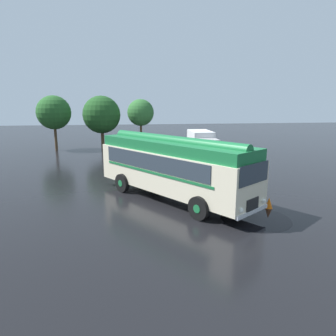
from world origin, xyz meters
name	(u,v)px	position (x,y,z in m)	size (l,w,h in m)	color
ground_plane	(187,198)	(0.00, 0.00, 0.00)	(120.00, 120.00, 0.00)	black
vintage_bus	(172,165)	(-0.85, 0.03, 1.89)	(7.79, 9.66, 3.49)	beige
car_near_left	(143,149)	(-1.65, 13.26, 0.85)	(2.18, 4.31, 1.66)	silver
car_mid_left	(168,148)	(0.76, 13.18, 0.85)	(2.14, 4.29, 1.66)	#4C5156
box_van	(202,143)	(4.08, 12.61, 1.36)	(2.43, 5.81, 2.50)	silver
tree_far_left	(53,112)	(-11.06, 19.09, 4.22)	(3.70, 3.70, 6.03)	#4C3823
tree_left_of_centre	(101,115)	(-5.96, 19.28, 3.88)	(4.21, 4.21, 6.02)	#4C3823
tree_centre	(141,113)	(-1.51, 18.83, 4.06)	(3.00, 3.00, 5.65)	#4C3823
traffic_cone	(269,203)	(3.73, -2.25, 0.28)	(0.36, 0.36, 0.55)	orange
puddle_patch	(255,219)	(2.47, -3.51, 0.00)	(3.17, 3.17, 0.01)	black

